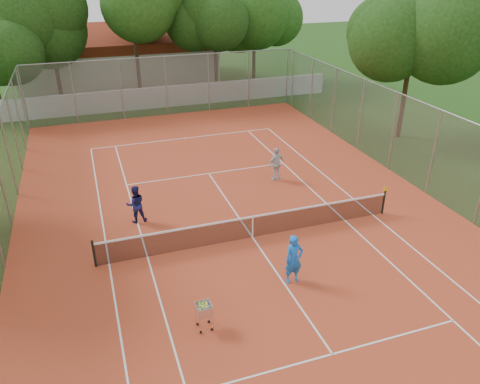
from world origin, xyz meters
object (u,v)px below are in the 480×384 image
object	(u,v)px
tennis_net	(253,227)
player_far_left	(136,204)
clubhouse	(118,54)
ball_hopper	(204,316)
player_far_right	(276,164)
player_near	(294,259)

from	to	relation	value
tennis_net	player_far_left	xyz separation A→B (m)	(-4.10, 2.73, 0.32)
clubhouse	ball_hopper	xyz separation A→B (m)	(-1.08, -33.26, -1.70)
tennis_net	player_far_left	world-z (taller)	player_far_left
tennis_net	clubhouse	world-z (taller)	clubhouse
player_far_left	ball_hopper	bearing A→B (deg)	95.19
clubhouse	player_far_right	distance (m)	24.90
tennis_net	player_far_left	size ratio (longest dim) A/B	7.36
player_near	player_far_left	world-z (taller)	player_near
ball_hopper	tennis_net	bearing A→B (deg)	59.72
tennis_net	player_near	world-z (taller)	player_near
clubhouse	ball_hopper	distance (m)	33.32
player_far_left	clubhouse	bearing A→B (deg)	-97.61
tennis_net	clubhouse	bearing A→B (deg)	93.95
ball_hopper	player_far_right	bearing A→B (deg)	61.48
player_far_left	ball_hopper	xyz separation A→B (m)	(1.01, -6.99, -0.33)
tennis_net	player_far_right	xyz separation A→B (m)	(2.95, 4.64, 0.35)
player_far_right	player_near	bearing A→B (deg)	50.73
player_near	player_far_left	size ratio (longest dim) A/B	1.09
ball_hopper	player_near	bearing A→B (deg)	25.29
player_far_right	ball_hopper	world-z (taller)	player_far_right
player_near	player_far_right	size ratio (longest dim) A/B	1.05
player_far_left	ball_hopper	size ratio (longest dim) A/B	1.68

